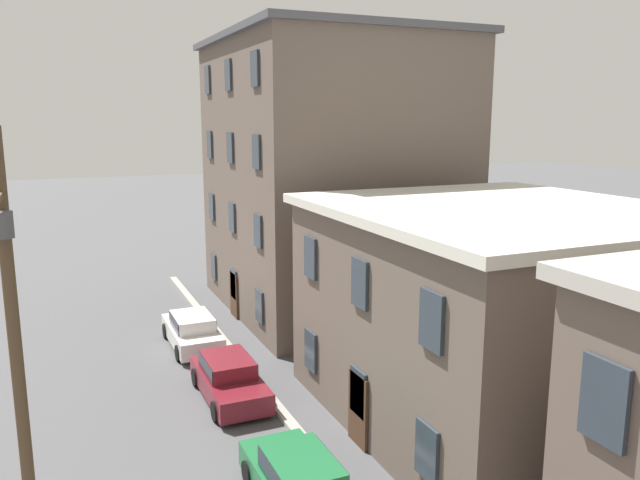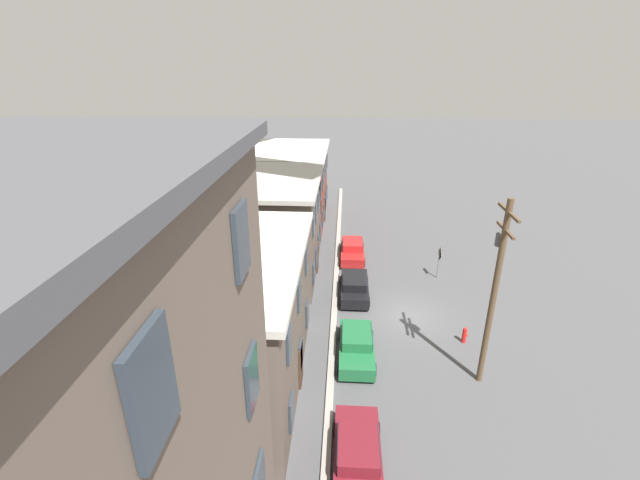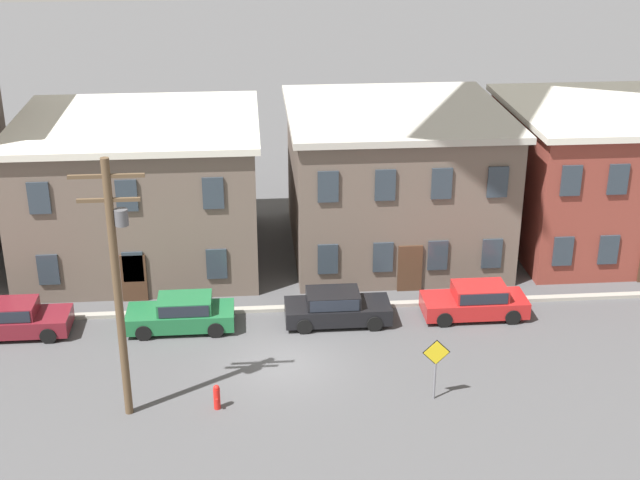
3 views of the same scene
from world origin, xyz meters
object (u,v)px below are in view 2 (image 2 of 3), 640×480
Objects in this scene: car_green at (356,344)px; fire_hydrant at (464,335)px; car_maroon at (358,453)px; caution_sign at (439,258)px; car_black at (355,286)px; utility_pole at (495,286)px; car_red at (352,249)px.

fire_hydrant is at bearing -75.63° from car_green.
caution_sign is at bearing -20.83° from car_maroon.
caution_sign is (16.17, -6.15, 0.86)m from car_maroon.
car_maroon and car_black have the same top height.
car_green is 0.47× the size of utility_pole.
car_red is 4.58× the size of fire_hydrant.
car_maroon is 1.00× the size of car_red.
caution_sign is 7.86m from fire_hydrant.
car_green and car_red have the same top height.
car_black is at bearing -0.34° from car_maroon.
caution_sign reaches higher than car_green.
car_green is 1.82× the size of caution_sign.
fire_hydrant is (-10.81, -6.14, -0.27)m from car_red.
car_maroon is at bearing 179.66° from car_black.
car_black is (13.22, -0.08, 0.00)m from car_maroon.
utility_pole reaches higher than car_green.
car_black is at bearing 115.91° from caution_sign.
car_maroon is 1.00× the size of car_green.
caution_sign is at bearing -0.14° from fire_hydrant.
utility_pole is at bearing 179.88° from fire_hydrant.
car_red is 6.92m from caution_sign.
car_red is (5.98, 0.09, 0.00)m from car_black.
car_maroon is 17.32m from caution_sign.
caution_sign reaches higher than car_black.
car_black is 5.98m from car_red.
car_red is at bearing 23.90° from utility_pole.
car_maroon is 0.47× the size of utility_pole.
fire_hydrant is (8.39, -6.13, -0.27)m from car_maroon.
utility_pole reaches higher than car_red.
car_maroon and car_green have the same top height.
car_black is 0.47× the size of utility_pole.
caution_sign is at bearing -33.05° from car_green.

